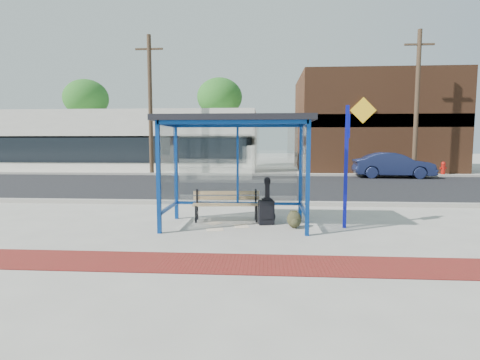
# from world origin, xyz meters

# --- Properties ---
(ground) EXTENTS (120.00, 120.00, 0.00)m
(ground) POSITION_xyz_m (0.00, 0.00, 0.00)
(ground) COLOR #B2ADA0
(ground) RESTS_ON ground
(brick_paver_strip) EXTENTS (60.00, 1.00, 0.01)m
(brick_paver_strip) POSITION_xyz_m (0.00, -2.60, 0.01)
(brick_paver_strip) COLOR maroon
(brick_paver_strip) RESTS_ON ground
(curb_near) EXTENTS (60.00, 0.25, 0.12)m
(curb_near) POSITION_xyz_m (0.00, 2.90, 0.06)
(curb_near) COLOR gray
(curb_near) RESTS_ON ground
(street_asphalt) EXTENTS (60.00, 10.00, 0.00)m
(street_asphalt) POSITION_xyz_m (0.00, 8.00, 0.00)
(street_asphalt) COLOR black
(street_asphalt) RESTS_ON ground
(curb_far) EXTENTS (60.00, 0.25, 0.12)m
(curb_far) POSITION_xyz_m (0.00, 13.10, 0.06)
(curb_far) COLOR gray
(curb_far) RESTS_ON ground
(far_sidewalk) EXTENTS (60.00, 4.00, 0.01)m
(far_sidewalk) POSITION_xyz_m (0.00, 15.00, 0.00)
(far_sidewalk) COLOR #B2ADA0
(far_sidewalk) RESTS_ON ground
(bus_shelter) EXTENTS (3.30, 1.80, 2.42)m
(bus_shelter) POSITION_xyz_m (0.00, 0.07, 2.07)
(bus_shelter) COLOR navy
(bus_shelter) RESTS_ON ground
(storefront_white) EXTENTS (18.00, 6.04, 4.00)m
(storefront_white) POSITION_xyz_m (-9.00, 17.99, 2.00)
(storefront_white) COLOR silver
(storefront_white) RESTS_ON ground
(storefront_brown) EXTENTS (10.00, 7.08, 6.40)m
(storefront_brown) POSITION_xyz_m (8.00, 18.49, 3.20)
(storefront_brown) COLOR #59331E
(storefront_brown) RESTS_ON ground
(tree_left) EXTENTS (3.60, 3.60, 7.03)m
(tree_left) POSITION_xyz_m (-14.00, 22.00, 5.45)
(tree_left) COLOR #4C3826
(tree_left) RESTS_ON ground
(tree_mid) EXTENTS (3.60, 3.60, 7.03)m
(tree_mid) POSITION_xyz_m (-3.00, 22.00, 5.45)
(tree_mid) COLOR #4C3826
(tree_mid) RESTS_ON ground
(tree_right) EXTENTS (3.60, 3.60, 7.03)m
(tree_right) POSITION_xyz_m (12.50, 22.00, 5.45)
(tree_right) COLOR #4C3826
(tree_right) RESTS_ON ground
(utility_pole_west) EXTENTS (1.60, 0.24, 8.00)m
(utility_pole_west) POSITION_xyz_m (-6.00, 13.40, 4.11)
(utility_pole_west) COLOR #4C3826
(utility_pole_west) RESTS_ON ground
(utility_pole_east) EXTENTS (1.60, 0.24, 8.00)m
(utility_pole_east) POSITION_xyz_m (9.00, 13.40, 4.11)
(utility_pole_east) COLOR #4C3826
(utility_pole_east) RESTS_ON ground
(bench) EXTENTS (1.62, 0.52, 0.75)m
(bench) POSITION_xyz_m (-0.26, 0.60, 0.42)
(bench) COLOR black
(bench) RESTS_ON ground
(guitar_bag) EXTENTS (0.38, 0.15, 1.02)m
(guitar_bag) POSITION_xyz_m (0.71, 0.24, 0.37)
(guitar_bag) COLOR black
(guitar_bag) RESTS_ON ground
(suitcase) EXTENTS (0.38, 0.29, 0.60)m
(suitcase) POSITION_xyz_m (0.69, 0.23, 0.28)
(suitcase) COLOR black
(suitcase) RESTS_ON ground
(backpack) EXTENTS (0.34, 0.31, 0.38)m
(backpack) POSITION_xyz_m (1.30, -0.08, 0.18)
(backpack) COLOR #302F1A
(backpack) RESTS_ON ground
(sign_post) EXTENTS (0.14, 0.33, 2.65)m
(sign_post) POSITION_xyz_m (2.41, 0.03, 1.49)
(sign_post) COLOR #0D1397
(sign_post) RESTS_ON ground
(newspaper_a) EXTENTS (0.41, 0.43, 0.01)m
(newspaper_a) POSITION_xyz_m (-0.51, 0.27, 0.00)
(newspaper_a) COLOR white
(newspaper_a) RESTS_ON ground
(newspaper_b) EXTENTS (0.42, 0.36, 0.01)m
(newspaper_b) POSITION_xyz_m (-0.41, -0.36, 0.00)
(newspaper_b) COLOR white
(newspaper_b) RESTS_ON ground
(newspaper_c) EXTENTS (0.38, 0.44, 0.01)m
(newspaper_c) POSITION_xyz_m (0.14, 0.02, 0.00)
(newspaper_c) COLOR white
(newspaper_c) RESTS_ON ground
(parked_car) EXTENTS (4.16, 1.64, 1.35)m
(parked_car) POSITION_xyz_m (7.48, 12.27, 0.67)
(parked_car) COLOR #181F43
(parked_car) RESTS_ON ground
(fire_hydrant) EXTENTS (0.36, 0.24, 0.81)m
(fire_hydrant) POSITION_xyz_m (10.74, 13.70, 0.44)
(fire_hydrant) COLOR #AB130C
(fire_hydrant) RESTS_ON ground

